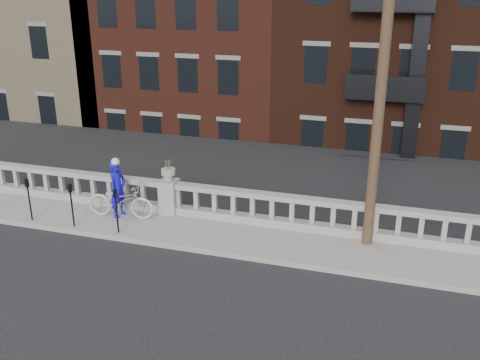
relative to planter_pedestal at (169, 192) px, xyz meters
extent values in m
plane|color=black|center=(0.00, -3.95, -0.83)|extent=(120.00, 120.00, 0.00)
cube|color=gray|center=(0.00, -0.95, -0.76)|extent=(32.00, 2.20, 0.15)
cube|color=gray|center=(0.00, 0.00, -0.56)|extent=(28.00, 0.34, 0.25)
cube|color=gray|center=(0.00, 0.00, 0.27)|extent=(28.00, 0.34, 0.16)
cube|color=gray|center=(0.00, 0.00, -0.13)|extent=(0.55, 0.55, 1.10)
cylinder|color=gray|center=(0.00, 0.00, 0.52)|extent=(0.24, 0.24, 0.20)
cylinder|color=gray|center=(0.00, 0.00, 0.70)|extent=(0.44, 0.44, 0.18)
cube|color=#605E59|center=(0.00, 0.35, -3.26)|extent=(36.00, 0.50, 5.15)
cube|color=black|center=(0.00, 22.00, -6.08)|extent=(80.00, 44.00, 0.50)
cube|color=#595651|center=(-2.00, 4.50, -3.83)|extent=(16.00, 7.00, 4.00)
cube|color=tan|center=(-17.00, 17.00, 4.17)|extent=(18.00, 16.00, 20.00)
cube|color=#4B1F15|center=(-4.00, 16.00, 1.17)|extent=(10.00, 14.00, 14.00)
cube|color=#32160D|center=(6.00, 16.00, 1.92)|extent=(10.00, 14.00, 15.50)
cylinder|color=#422D1E|center=(6.20, -0.35, 4.32)|extent=(0.28, 0.28, 10.00)
cylinder|color=black|center=(-3.86, -1.80, -0.13)|extent=(0.05, 0.05, 1.10)
cube|color=black|center=(-3.86, -1.80, 0.55)|extent=(0.10, 0.08, 0.26)
cube|color=black|center=(-3.86, -1.85, 0.59)|extent=(0.06, 0.01, 0.08)
cylinder|color=black|center=(-2.36, -1.80, -0.13)|extent=(0.05, 0.05, 1.10)
cube|color=black|center=(-2.36, -1.80, 0.55)|extent=(0.10, 0.08, 0.26)
cube|color=black|center=(-2.36, -1.85, 0.59)|extent=(0.06, 0.01, 0.08)
cylinder|color=black|center=(-0.86, -1.80, -0.13)|extent=(0.05, 0.05, 1.10)
cube|color=black|center=(-0.86, -1.80, 0.55)|extent=(0.10, 0.08, 0.26)
cube|color=black|center=(-0.86, -1.85, 0.59)|extent=(0.06, 0.01, 0.08)
imported|color=silver|center=(-1.31, -0.77, -0.12)|extent=(2.18, 0.92, 1.12)
imported|color=#160DCA|center=(-1.41, -0.71, 0.22)|extent=(0.51, 0.71, 1.81)
camera|label=1|loc=(6.75, -14.33, 6.27)|focal=40.00mm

